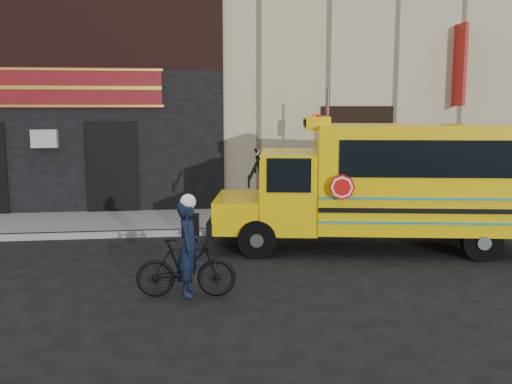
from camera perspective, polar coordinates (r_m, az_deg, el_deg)
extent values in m
plane|color=black|center=(11.67, -1.29, -7.02)|extent=(120.00, 120.00, 0.00)
cube|color=gray|center=(14.17, -2.37, -3.93)|extent=(40.00, 0.20, 0.15)
cube|color=slate|center=(15.63, -2.84, -2.75)|extent=(40.00, 3.00, 0.15)
cube|color=tan|center=(21.93, -4.28, 16.41)|extent=(20.00, 10.00, 12.00)
cube|color=black|center=(17.21, -20.18, 4.74)|extent=(10.00, 0.30, 4.00)
cube|color=black|center=(17.36, -20.79, 16.34)|extent=(10.00, 0.28, 3.00)
cube|color=maroon|center=(17.02, -20.57, 9.74)|extent=(6.50, 0.12, 1.10)
cube|color=black|center=(16.81, -14.17, 2.36)|extent=(1.30, 0.10, 2.50)
cube|color=#A01712|center=(18.30, 19.72, 11.86)|extent=(0.10, 0.70, 2.40)
cylinder|color=black|center=(11.92, 0.12, -4.71)|extent=(0.84, 0.41, 0.80)
cylinder|color=black|center=(13.77, 0.49, -2.90)|extent=(0.84, 0.41, 0.80)
cylinder|color=black|center=(12.58, 21.62, -4.61)|extent=(0.84, 0.41, 0.80)
cylinder|color=black|center=(14.35, 19.20, -2.92)|extent=(0.84, 0.41, 0.80)
cube|color=#E1B504|center=(12.79, -1.70, -1.97)|extent=(1.33, 2.14, 0.70)
cube|color=black|center=(12.89, -4.14, -3.03)|extent=(0.47, 2.04, 0.35)
cube|color=#E1B504|center=(12.67, 3.26, 0.22)|extent=(1.55, 2.28, 1.70)
cube|color=black|center=(12.63, 0.68, 2.03)|extent=(0.37, 1.78, 0.90)
cube|color=#E1B504|center=(12.97, 15.97, 1.52)|extent=(4.81, 2.95, 2.25)
cube|color=black|center=(11.87, 17.74, 3.16)|extent=(3.85, 0.71, 0.75)
cube|color=#E1B504|center=(12.56, 6.07, 6.89)|extent=(0.77, 1.66, 0.28)
cylinder|color=red|center=(11.41, 8.60, 0.48)|extent=(0.52, 0.12, 0.52)
cylinder|color=#444C46|center=(14.77, 7.10, 3.27)|extent=(0.08, 0.08, 3.59)
cube|color=#A01712|center=(14.63, 7.13, 7.62)|extent=(0.14, 0.30, 0.45)
cube|color=white|center=(14.65, 7.09, 5.43)|extent=(0.14, 0.30, 0.39)
imported|color=black|center=(9.56, -7.03, -7.51)|extent=(1.69, 0.63, 0.99)
imported|color=black|center=(9.46, -6.73, -5.87)|extent=(0.47, 0.63, 1.57)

